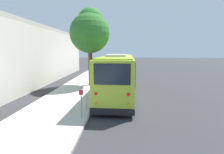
% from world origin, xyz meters
% --- Properties ---
extents(ground_plane, '(160.00, 160.00, 0.00)m').
position_xyz_m(ground_plane, '(0.00, 0.00, 0.00)').
color(ground_plane, '#333335').
extents(sidewalk_slab, '(80.00, 4.35, 0.15)m').
position_xyz_m(sidewalk_slab, '(0.00, 4.08, 0.07)').
color(sidewalk_slab, beige).
rests_on(sidewalk_slab, ground).
extents(curb_strip, '(80.00, 0.14, 0.15)m').
position_xyz_m(curb_strip, '(0.00, 1.83, 0.07)').
color(curb_strip, '#AAA69D').
rests_on(curb_strip, ground).
extents(shuttle_bus, '(11.38, 2.94, 3.55)m').
position_xyz_m(shuttle_bus, '(0.70, 0.26, 1.90)').
color(shuttle_bus, '#ADC633').
rests_on(shuttle_bus, ground).
extents(parked_sedan_black, '(4.51, 1.91, 1.30)m').
position_xyz_m(parked_sedan_black, '(11.76, 0.66, 0.60)').
color(parked_sedan_black, black).
rests_on(parked_sedan_black, ground).
extents(parked_sedan_maroon, '(4.34, 1.83, 1.27)m').
position_xyz_m(parked_sedan_maroon, '(19.24, 0.69, 0.59)').
color(parked_sedan_maroon, maroon).
rests_on(parked_sedan_maroon, ground).
extents(street_tree, '(4.13, 4.13, 8.14)m').
position_xyz_m(street_tree, '(4.35, 3.28, 5.87)').
color(street_tree, brown).
rests_on(street_tree, sidewalk_slab).
extents(sign_post_near, '(0.06, 0.22, 1.59)m').
position_xyz_m(sign_post_near, '(-5.15, 2.11, 0.97)').
color(sign_post_near, gray).
rests_on(sign_post_near, sidewalk_slab).
extents(sign_post_far, '(0.06, 0.06, 1.03)m').
position_xyz_m(sign_post_far, '(-3.79, 2.11, 0.67)').
color(sign_post_far, gray).
rests_on(sign_post_far, sidewalk_slab).
extents(building_backdrop, '(23.94, 7.04, 6.55)m').
position_xyz_m(building_backdrop, '(7.52, 11.76, 3.09)').
color(building_backdrop, beige).
rests_on(building_backdrop, ground).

